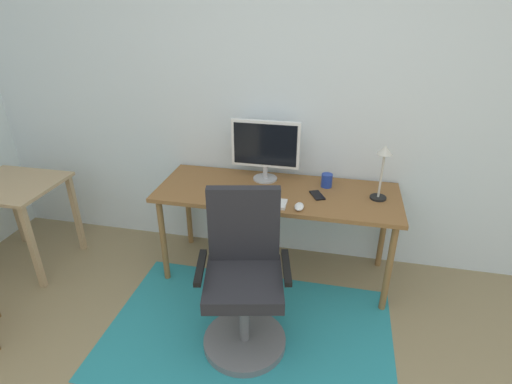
% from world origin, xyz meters
% --- Properties ---
extents(wall_back, '(6.00, 0.10, 2.60)m').
position_xyz_m(wall_back, '(0.00, 2.20, 1.30)').
color(wall_back, silver).
rests_on(wall_back, ground).
extents(area_rug, '(1.81, 1.16, 0.01)m').
position_xyz_m(area_rug, '(-0.18, 1.15, 0.00)').
color(area_rug, teal).
rests_on(area_rug, ground).
extents(desk, '(1.71, 0.63, 0.71)m').
position_xyz_m(desk, '(-0.12, 1.82, 0.64)').
color(desk, brown).
rests_on(desk, ground).
extents(monitor, '(0.50, 0.18, 0.45)m').
position_xyz_m(monitor, '(-0.24, 1.99, 0.97)').
color(monitor, '#B2B2B7').
rests_on(monitor, desk).
extents(keyboard, '(0.43, 0.13, 0.02)m').
position_xyz_m(keyboard, '(-0.24, 1.60, 0.72)').
color(keyboard, white).
rests_on(keyboard, desk).
extents(computer_mouse, '(0.06, 0.10, 0.03)m').
position_xyz_m(computer_mouse, '(0.07, 1.58, 0.72)').
color(computer_mouse, white).
rests_on(computer_mouse, desk).
extents(coffee_cup, '(0.08, 0.08, 0.10)m').
position_xyz_m(coffee_cup, '(0.22, 1.96, 0.76)').
color(coffee_cup, '#1F3A9B').
rests_on(coffee_cup, desk).
extents(cell_phone, '(0.12, 0.16, 0.01)m').
position_xyz_m(cell_phone, '(0.17, 1.79, 0.71)').
color(cell_phone, black).
rests_on(cell_phone, desk).
extents(desk_lamp, '(0.11, 0.11, 0.38)m').
position_xyz_m(desk_lamp, '(0.57, 1.84, 0.97)').
color(desk_lamp, black).
rests_on(desk_lamp, desk).
extents(office_chair, '(0.58, 0.53, 0.99)m').
position_xyz_m(office_chair, '(-0.19, 1.10, 0.41)').
color(office_chair, slate).
rests_on(office_chair, ground).
extents(side_table, '(0.66, 0.59, 0.70)m').
position_xyz_m(side_table, '(-2.07, 1.53, 0.58)').
color(side_table, tan).
rests_on(side_table, ground).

